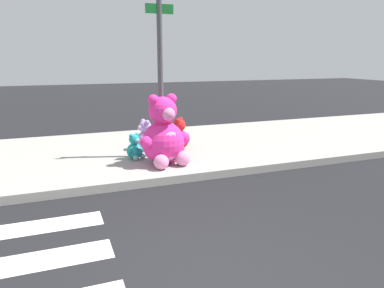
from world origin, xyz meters
name	(u,v)px	position (x,y,z in m)	size (l,w,h in m)	color
sidewalk	(109,154)	(0.00, 5.20, 0.07)	(28.00, 4.40, 0.15)	#9E9B93
sign_pole	(160,74)	(1.00, 4.40, 1.85)	(0.56, 0.11, 3.20)	#4C4C51
plush_pink_large	(164,137)	(0.88, 3.81, 0.69)	(1.04, 0.95, 1.36)	#F22D93
plush_teal	(135,149)	(0.42, 4.36, 0.36)	(0.38, 0.38, 0.53)	teal
plush_red	(178,136)	(1.52, 4.85, 0.44)	(0.52, 0.51, 0.72)	red
plush_lavender	(145,138)	(0.79, 5.05, 0.43)	(0.49, 0.52, 0.69)	#B28CD8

